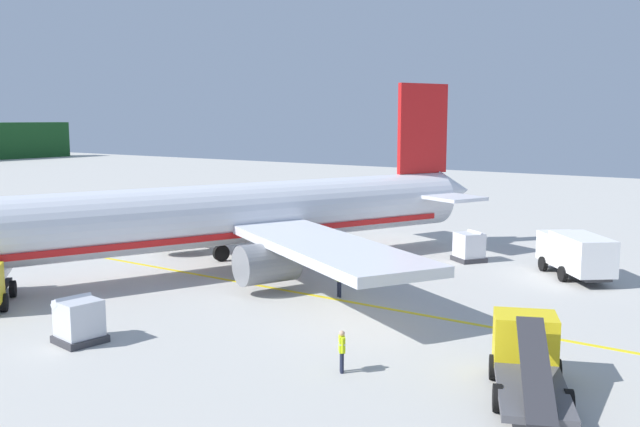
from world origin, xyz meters
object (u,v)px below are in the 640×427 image
Objects in this scene: airliner_foreground at (224,216)px; service_truck_fuel at (528,358)px; cargo_container_far at (79,321)px; cargo_container_near at (469,247)px; crew_loader_left at (339,278)px; crew_marshaller at (342,348)px; service_truck_baggage at (575,253)px.

service_truck_fuel is (-8.16, -21.78, -2.22)m from airliner_foreground.
service_truck_fuel is 18.16m from cargo_container_far.
crew_loader_left is (-12.67, 1.99, 0.08)m from cargo_container_near.
airliner_foreground reaches higher than crew_marshaller.
service_truck_fuel is at bearing -152.07° from cargo_container_near.
service_truck_fuel is at bearing -69.71° from crew_marshaller.
crew_marshaller is at bearing -72.70° from cargo_container_far.
airliner_foreground is 23.37m from service_truck_fuel.
service_truck_baggage reaches higher than crew_marshaller.
airliner_foreground is at bearing 134.56° from cargo_container_near.
service_truck_baggage is 27.98m from cargo_container_far.
cargo_container_far is 13.45m from crew_loader_left.
service_truck_baggage is 21.04m from crew_marshaller.
crew_marshaller is at bearing 172.05° from service_truck_baggage.
cargo_container_near reaches higher than crew_loader_left.
cargo_container_near reaches higher than crew_marshaller.
service_truck_baggage is at bearing -7.95° from crew_marshaller.
crew_marshaller is (-21.75, -4.11, -0.01)m from cargo_container_near.
cargo_container_far is at bearing 164.64° from cargo_container_near.
service_truck_fuel reaches higher than cargo_container_far.
cargo_container_far is at bearing 150.13° from service_truck_baggage.
service_truck_fuel is 18.83m from service_truck_baggage.
cargo_container_near is (11.29, -11.47, -2.43)m from airliner_foreground.
cargo_container_near is at bearing 82.49° from service_truck_baggage.
service_truck_baggage is 7.10m from cargo_container_near.
cargo_container_near is at bearing 10.69° from crew_marshaller.
airliner_foreground is at bearing 81.72° from crew_loader_left.
service_truck_baggage is at bearing -60.71° from airliner_foreground.
cargo_container_far is at bearing 107.30° from crew_marshaller.
cargo_container_near is at bearing -45.44° from airliner_foreground.
service_truck_fuel is 6.62m from crew_marshaller.
service_truck_fuel reaches higher than crew_loader_left.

